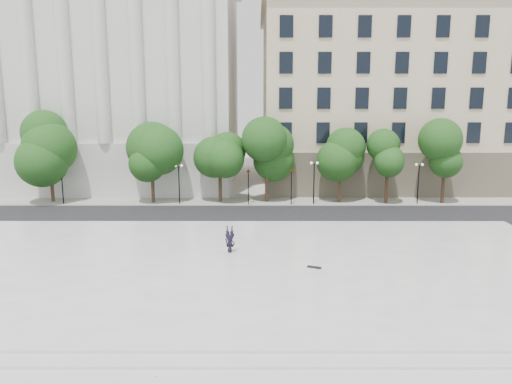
{
  "coord_description": "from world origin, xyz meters",
  "views": [
    {
      "loc": [
        0.94,
        -27.15,
        10.85
      ],
      "look_at": [
        0.91,
        10.0,
        3.74
      ],
      "focal_mm": 35.0,
      "sensor_mm": 36.0,
      "label": 1
    }
  ],
  "objects_px": {
    "person_lying": "(230,249)",
    "skateboard": "(314,267)",
    "traffic_light_west": "(248,169)",
    "traffic_light_east": "(292,170)"
  },
  "relations": [
    {
      "from": "traffic_light_west",
      "to": "traffic_light_east",
      "type": "distance_m",
      "value": 4.34
    },
    {
      "from": "person_lying",
      "to": "skateboard",
      "type": "xyz_separation_m",
      "value": [
        5.37,
        -3.16,
        -0.21
      ]
    },
    {
      "from": "traffic_light_east",
      "to": "skateboard",
      "type": "xyz_separation_m",
      "value": [
        0.05,
        -20.07,
        -3.16
      ]
    },
    {
      "from": "traffic_light_west",
      "to": "traffic_light_east",
      "type": "bearing_deg",
      "value": -0.0
    },
    {
      "from": "person_lying",
      "to": "traffic_light_west",
      "type": "bearing_deg",
      "value": 86.43
    },
    {
      "from": "traffic_light_west",
      "to": "person_lying",
      "type": "bearing_deg",
      "value": -93.31
    },
    {
      "from": "person_lying",
      "to": "skateboard",
      "type": "height_order",
      "value": "person_lying"
    },
    {
      "from": "traffic_light_west",
      "to": "traffic_light_east",
      "type": "height_order",
      "value": "traffic_light_west"
    },
    {
      "from": "traffic_light_west",
      "to": "traffic_light_east",
      "type": "relative_size",
      "value": 1.02
    },
    {
      "from": "traffic_light_west",
      "to": "skateboard",
      "type": "bearing_deg",
      "value": -77.66
    }
  ]
}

